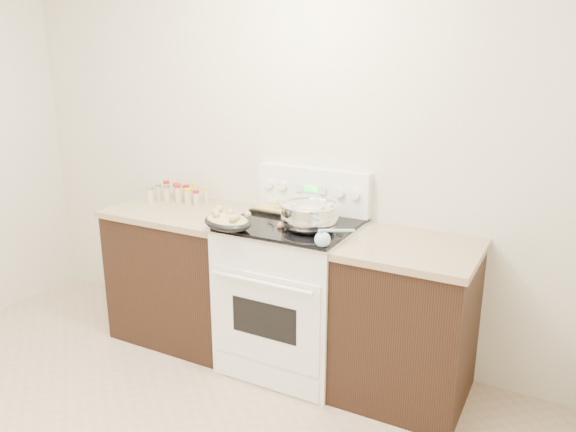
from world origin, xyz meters
The scene contains 10 objects.
room_shell centered at (0.00, 0.00, 1.70)m, with size 4.10×3.60×2.75m.
counter_left centered at (-0.48, 1.43, 0.46)m, with size 0.93×0.67×0.92m.
counter_right centered at (1.08, 1.43, 0.46)m, with size 0.73×0.67×0.92m.
kitchen_range centered at (0.35, 1.42, 0.49)m, with size 0.78×0.73×1.22m.
mixing_bowl centered at (0.49, 1.36, 1.02)m, with size 0.36×0.36×0.20m.
roasting_pan centered at (0.08, 1.14, 0.99)m, with size 0.39×0.33×0.11m.
baking_sheet centered at (0.23, 1.64, 0.96)m, with size 0.46×0.34×0.06m.
wooden_spoon centered at (0.35, 1.35, 0.95)m, with size 0.11×0.24×0.04m.
blue_ladle centered at (0.68, 1.15, 0.98)m, with size 0.14×0.28×0.11m.
spice_jars centered at (-0.63, 1.57, 0.98)m, with size 0.38×0.24×0.13m.
Camera 1 is at (1.84, -1.42, 1.94)m, focal length 35.00 mm.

